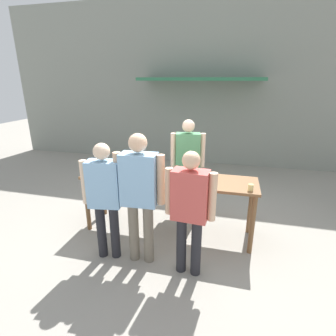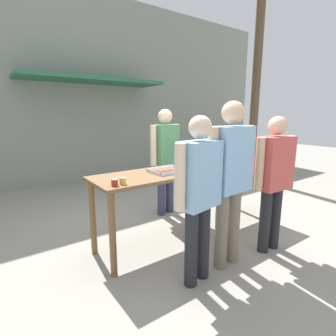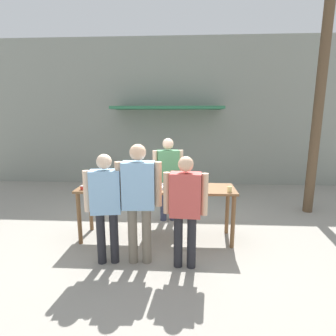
{
  "view_description": "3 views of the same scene",
  "coord_description": "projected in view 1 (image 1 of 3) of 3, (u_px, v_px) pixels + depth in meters",
  "views": [
    {
      "loc": [
        0.93,
        -3.69,
        2.39
      ],
      "look_at": [
        0.0,
        0.0,
        1.1
      ],
      "focal_mm": 28.0,
      "sensor_mm": 36.0,
      "label": 1
    },
    {
      "loc": [
        -2.27,
        -2.59,
        1.66
      ],
      "look_at": [
        -0.42,
        -0.03,
        1.0
      ],
      "focal_mm": 28.0,
      "sensor_mm": 36.0,
      "label": 2
    },
    {
      "loc": [
        0.44,
        -4.38,
        2.16
      ],
      "look_at": [
        0.16,
        0.84,
        1.12
      ],
      "focal_mm": 28.0,
      "sensor_mm": 36.0,
      "label": 3
    }
  ],
  "objects": [
    {
      "name": "building_facade_back",
      "position": [
        203.0,
        85.0,
        7.3
      ],
      "size": [
        12.0,
        1.11,
        4.5
      ],
      "color": "gray",
      "rests_on": "ground"
    },
    {
      "name": "serving_table",
      "position": [
        168.0,
        184.0,
        4.1
      ],
      "size": [
        2.71,
        0.69,
        0.95
      ],
      "color": "brown",
      "rests_on": "ground"
    },
    {
      "name": "beer_cup",
      "position": [
        251.0,
        187.0,
        3.56
      ],
      "size": [
        0.07,
        0.07,
        0.09
      ],
      "color": "#DBC67A",
      "rests_on": "serving_table"
    },
    {
      "name": "condiment_jar_ketchup",
      "position": [
        95.0,
        174.0,
        4.11
      ],
      "size": [
        0.07,
        0.07,
        0.07
      ],
      "color": "gold",
      "rests_on": "serving_table"
    },
    {
      "name": "person_customer_holding_hotdog",
      "position": [
        105.0,
        193.0,
        3.44
      ],
      "size": [
        0.61,
        0.3,
        1.65
      ],
      "rotation": [
        0.0,
        0.0,
        3.3
      ],
      "color": "#232328",
      "rests_on": "ground"
    },
    {
      "name": "person_customer_waiting_in_line",
      "position": [
        140.0,
        190.0,
        3.33
      ],
      "size": [
        0.66,
        0.27,
        1.78
      ],
      "rotation": [
        0.0,
        0.0,
        3.19
      ],
      "color": "#756B5B",
      "rests_on": "ground"
    },
    {
      "name": "person_customer_with_cup",
      "position": [
        190.0,
        205.0,
        3.13
      ],
      "size": [
        0.62,
        0.27,
        1.63
      ],
      "rotation": [
        0.0,
        0.0,
        3.07
      ],
      "color": "#232328",
      "rests_on": "ground"
    },
    {
      "name": "ground_plane",
      "position": [
        168.0,
        230.0,
        4.37
      ],
      "size": [
        24.0,
        24.0,
        0.0
      ],
      "primitive_type": "plane",
      "color": "gray"
    },
    {
      "name": "person_server_behind_table",
      "position": [
        188.0,
        158.0,
        4.78
      ],
      "size": [
        0.62,
        0.32,
        1.73
      ],
      "rotation": [
        0.0,
        0.0,
        0.19
      ],
      "color": "#333851",
      "rests_on": "ground"
    },
    {
      "name": "food_tray_sausages",
      "position": [
        142.0,
        175.0,
        4.14
      ],
      "size": [
        0.43,
        0.32,
        0.04
      ],
      "color": "silver",
      "rests_on": "serving_table"
    },
    {
      "name": "food_tray_buns",
      "position": [
        177.0,
        177.0,
        4.0
      ],
      "size": [
        0.43,
        0.31,
        0.06
      ],
      "color": "silver",
      "rests_on": "serving_table"
    },
    {
      "name": "condiment_jar_mustard",
      "position": [
        89.0,
        173.0,
        4.13
      ],
      "size": [
        0.07,
        0.07,
        0.07
      ],
      "color": "#B22319",
      "rests_on": "serving_table"
    }
  ]
}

